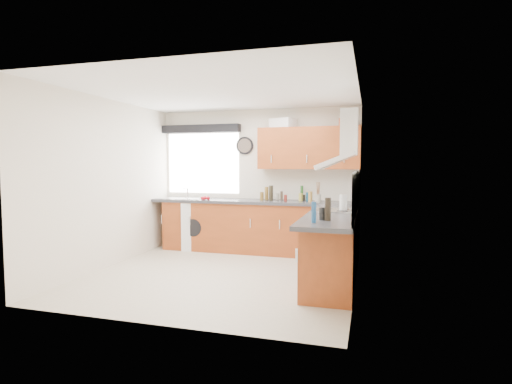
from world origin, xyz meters
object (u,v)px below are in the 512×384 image
(upper_cabinets, at_px, (309,148))
(extractor_hood, at_px, (343,146))
(oven, at_px, (334,246))
(washing_machine, at_px, (200,225))

(upper_cabinets, bearing_deg, extractor_hood, -63.87)
(oven, distance_m, washing_machine, 2.78)
(oven, bearing_deg, washing_machine, 153.99)
(upper_cabinets, relative_size, washing_machine, 2.00)
(extractor_hood, bearing_deg, oven, 180.00)
(oven, xyz_separation_m, extractor_hood, (0.10, -0.00, 1.34))
(oven, bearing_deg, upper_cabinets, 112.54)
(extractor_hood, distance_m, upper_cabinets, 1.48)
(extractor_hood, height_order, washing_machine, extractor_hood)
(oven, bearing_deg, extractor_hood, -0.00)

